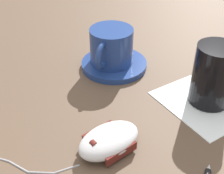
{
  "coord_description": "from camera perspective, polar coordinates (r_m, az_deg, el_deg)",
  "views": [
    {
      "loc": [
        0.41,
        0.19,
        0.35
      ],
      "look_at": [
        0.04,
        -0.06,
        0.03
      ],
      "focal_mm": 50.0,
      "sensor_mm": 36.0,
      "label": 1
    }
  ],
  "objects": [
    {
      "name": "napkin_under_glass",
      "position": [
        0.59,
        17.14,
        -2.32
      ],
      "size": [
        0.2,
        0.2,
        0.0
      ],
      "primitive_type": "cube",
      "rotation": [
        0.0,
        0.0,
        -0.4
      ],
      "color": "white",
      "rests_on": "ground"
    },
    {
      "name": "computer_mouse",
      "position": [
        0.47,
        -0.56,
        -9.71
      ],
      "size": [
        0.12,
        0.09,
        0.03
      ],
      "color": "silver",
      "rests_on": "ground"
    },
    {
      "name": "ground_plane",
      "position": [
        0.57,
        7.43,
        -2.53
      ],
      "size": [
        3.0,
        3.0,
        0.0
      ],
      "primitive_type": "plane",
      "color": "brown"
    },
    {
      "name": "drinking_glass",
      "position": [
        0.56,
        18.08,
        2.11
      ],
      "size": [
        0.07,
        0.07,
        0.11
      ],
      "primitive_type": "cylinder",
      "color": "black",
      "rests_on": "napkin_under_glass"
    },
    {
      "name": "coffee_cup",
      "position": [
        0.64,
        -0.18,
        7.44
      ],
      "size": [
        0.12,
        0.09,
        0.07
      ],
      "color": "navy",
      "rests_on": "saucer"
    },
    {
      "name": "saucer",
      "position": [
        0.66,
        0.39,
        4.18
      ],
      "size": [
        0.14,
        0.14,
        0.01
      ],
      "primitive_type": "cylinder",
      "color": "navy",
      "rests_on": "ground"
    },
    {
      "name": "mouse_cable",
      "position": [
        0.5,
        -19.45,
        -11.45
      ],
      "size": [
        0.07,
        0.23,
        0.0
      ],
      "color": "gray",
      "rests_on": "ground"
    }
  ]
}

